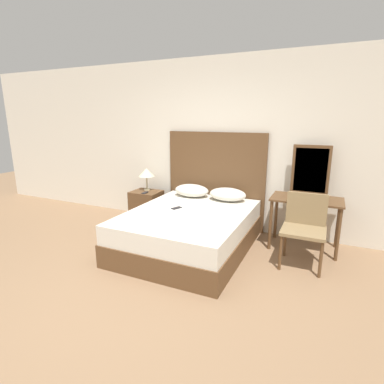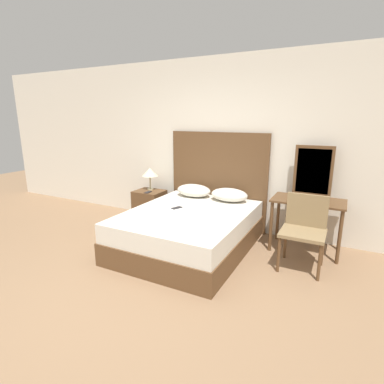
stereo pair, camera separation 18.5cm
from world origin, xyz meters
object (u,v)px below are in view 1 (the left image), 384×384
nightstand (147,206)px  phone_on_bed (177,208)px  vanity_desk (306,207)px  table_lamp (146,173)px  phone_on_nightstand (145,193)px  chair (304,224)px  bed (189,230)px

nightstand → phone_on_bed: bearing=-35.0°
vanity_desk → table_lamp: bearing=177.5°
vanity_desk → nightstand: bearing=179.3°
table_lamp → phone_on_nightstand: size_ratio=2.48×
nightstand → phone_on_nightstand: 0.30m
chair → vanity_desk: bearing=93.2°
chair → phone_on_bed: bearing=-175.0°
phone_on_nightstand → chair: 2.61m
phone_on_bed → table_lamp: 1.26m
bed → vanity_desk: size_ratio=2.13×
phone_on_bed → nightstand: bearing=145.0°
phone_on_bed → nightstand: phone_on_bed is taller
phone_on_nightstand → chair: size_ratio=0.18×
nightstand → chair: 2.69m
nightstand → phone_on_nightstand: bearing=-64.6°
bed → nightstand: (-1.16, 0.71, 0.00)m
nightstand → chair: size_ratio=0.62×
vanity_desk → chair: bearing=-86.8°
phone_on_bed → chair: chair is taller
bed → chair: (1.47, 0.20, 0.25)m
bed → phone_on_nightstand: 1.30m
chair → bed: bearing=-172.2°
chair → nightstand: bearing=169.0°
phone_on_nightstand → vanity_desk: 2.55m
phone_on_bed → nightstand: size_ratio=0.30×
bed → chair: size_ratio=2.23×
phone_on_bed → phone_on_nightstand: (-0.89, 0.55, 0.00)m
phone_on_bed → vanity_desk: bearing=20.7°
bed → nightstand: nightstand is taller
bed → phone_on_bed: 0.36m
phone_on_nightstand → vanity_desk: size_ratio=0.17×
table_lamp → phone_on_nightstand: 0.36m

